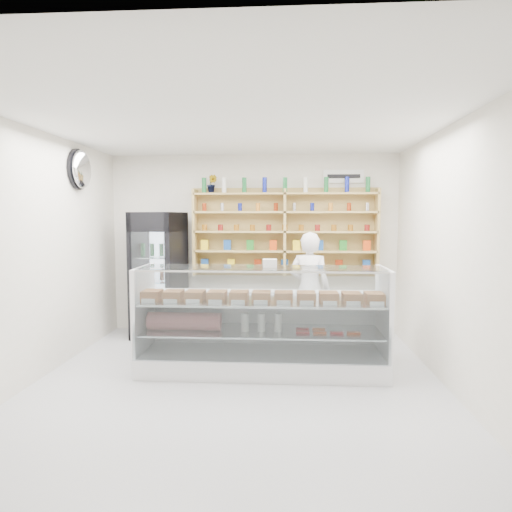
{
  "coord_description": "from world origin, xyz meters",
  "views": [
    {
      "loc": [
        0.52,
        -4.7,
        1.83
      ],
      "look_at": [
        0.15,
        0.9,
        1.34
      ],
      "focal_mm": 32.0,
      "sensor_mm": 36.0,
      "label": 1
    }
  ],
  "objects": [
    {
      "name": "room",
      "position": [
        0.0,
        0.0,
        1.4
      ],
      "size": [
        5.0,
        5.0,
        5.0
      ],
      "color": "#B4B5BA",
      "rests_on": "ground"
    },
    {
      "name": "display_counter",
      "position": [
        0.24,
        0.57,
        0.35
      ],
      "size": [
        2.87,
        0.86,
        1.25
      ],
      "color": "white",
      "rests_on": "floor"
    },
    {
      "name": "shop_worker",
      "position": [
        0.85,
        1.7,
        0.81
      ],
      "size": [
        0.68,
        0.54,
        1.62
      ],
      "primitive_type": "imported",
      "rotation": [
        0.0,
        0.0,
        2.85
      ],
      "color": "silver",
      "rests_on": "floor"
    },
    {
      "name": "drinks_cooler",
      "position": [
        -1.4,
        2.02,
        0.95
      ],
      "size": [
        0.8,
        0.79,
        1.9
      ],
      "rotation": [
        0.0,
        0.0,
        -0.2
      ],
      "color": "black",
      "rests_on": "floor"
    },
    {
      "name": "wall_shelving",
      "position": [
        0.5,
        2.34,
        1.59
      ],
      "size": [
        2.84,
        0.28,
        1.33
      ],
      "color": "tan",
      "rests_on": "back_wall"
    },
    {
      "name": "potted_plant",
      "position": [
        -0.63,
        2.34,
        2.33
      ],
      "size": [
        0.18,
        0.15,
        0.28
      ],
      "primitive_type": "imported",
      "rotation": [
        0.0,
        0.0,
        -0.21
      ],
      "color": "#1E6626",
      "rests_on": "wall_shelving"
    },
    {
      "name": "security_mirror",
      "position": [
        -2.17,
        1.2,
        2.45
      ],
      "size": [
        0.15,
        0.5,
        0.5
      ],
      "primitive_type": "ellipsoid",
      "color": "silver",
      "rests_on": "left_wall"
    },
    {
      "name": "wall_sign",
      "position": [
        1.4,
        2.47,
        2.45
      ],
      "size": [
        0.62,
        0.03,
        0.2
      ],
      "primitive_type": "cube",
      "color": "white",
      "rests_on": "back_wall"
    }
  ]
}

